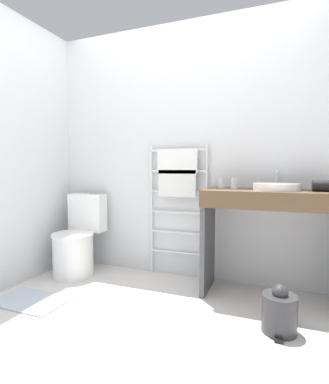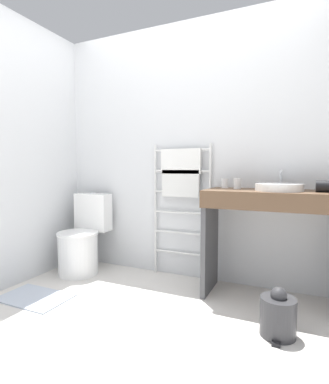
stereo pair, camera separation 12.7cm
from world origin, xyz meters
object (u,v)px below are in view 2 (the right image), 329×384
Objects in this scene: sink_basin at (279,187)px; trash_bin at (278,315)px; cup_near_edge at (237,184)px; hair_dryer at (328,186)px; towel_radiator at (181,183)px; toilet at (82,242)px; cup_near_wall at (225,183)px.

sink_basin is 1.12× the size of trash_bin.
hair_dryer is (0.66, -0.09, -0.00)m from cup_near_edge.
towel_radiator is 14.59× the size of cup_near_edge.
hair_dryer is at bearing 1.87° from toilet.
sink_basin reaches higher than trash_bin.
hair_dryer is at bearing -9.58° from towel_radiator.
hair_dryer is at bearing -8.04° from cup_near_edge.
toilet is 4.15× the size of hair_dryer.
toilet is 1.64m from cup_near_edge.
sink_basin is at bearing 2.20° from toilet.
hair_dryer is (0.78, -0.15, -0.00)m from cup_near_wall.
cup_near_edge reaches higher than sink_basin.
towel_radiator is 1.23m from hair_dryer.
cup_near_wall and hair_dryer have the same top height.
cup_near_edge is (0.55, -0.11, 0.01)m from towel_radiator.
towel_radiator reaches higher than sink_basin.
cup_near_wall is at bearing -7.01° from towel_radiator.
hair_dryer is at bearing -10.98° from cup_near_wall.
towel_radiator is at bearing 170.42° from hair_dryer.
cup_near_edge reaches higher than trash_bin.
cup_near_wall is 0.27× the size of trash_bin.
cup_near_wall is at bearing 161.39° from sink_basin.
towel_radiator is 4.07× the size of trash_bin.
toilet is 9.50× the size of cup_near_wall.
cup_near_wall is at bearing 9.09° from toilet.
hair_dryer reaches higher than trash_bin.
towel_radiator is 0.56m from cup_near_edge.
trash_bin is at bearing -57.30° from cup_near_edge.
towel_radiator reaches higher than cup_near_wall.
cup_near_edge is 0.45× the size of hair_dryer.
toilet is 2.26m from hair_dryer.
cup_near_wall reaches higher than trash_bin.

